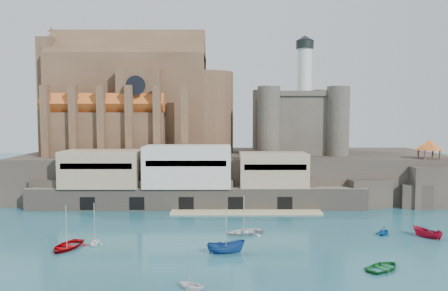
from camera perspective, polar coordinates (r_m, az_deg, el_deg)
name	(u,v)px	position (r m, az deg, el deg)	size (l,w,h in m)	color
ground	(239,239)	(70.57, 2.03, -12.06)	(300.00, 300.00, 0.00)	#1C4F5C
promontory	(232,174)	(108.12, 1.11, -3.69)	(100.00, 36.00, 10.00)	#29231F
quay	(187,179)	(92.10, -4.89, -4.36)	(70.00, 12.00, 13.05)	#6F6559
church	(137,104)	(111.65, -11.34, 5.33)	(47.00, 25.93, 30.51)	#4E3624
castle_keep	(298,119)	(110.40, 9.59, 3.39)	(21.20, 21.20, 29.30)	#403B32
rock_outcrop	(428,186)	(104.87, 25.11, -4.83)	(14.50, 10.50, 8.70)	#29231F
pavilion	(429,146)	(104.06, 25.22, -0.08)	(6.40, 6.40, 5.40)	#4E3624
boat_0	(67,248)	(69.64, -19.84, -12.53)	(4.62, 1.34, 6.47)	#9E0206
boat_1	(191,289)	(51.80, -4.32, -18.23)	(3.00, 1.83, 3.48)	silver
boat_2	(226,253)	(63.70, 0.28, -13.87)	(2.07, 2.13, 5.50)	navy
boat_3	(383,269)	(61.07, 20.10, -14.93)	(4.02, 1.17, 5.63)	#196D2F
boat_4	(95,245)	(70.16, -16.52, -12.33)	(2.65, 1.62, 3.07)	white
boat_5	(427,237)	(78.18, 24.99, -10.83)	(1.81, 1.86, 4.81)	maroon
boat_6	(244,234)	(73.15, 2.60, -11.47)	(4.51, 1.31, 6.31)	silver
boat_7	(383,235)	(77.22, 20.08, -10.88)	(2.79, 1.70, 3.23)	#0F4C94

